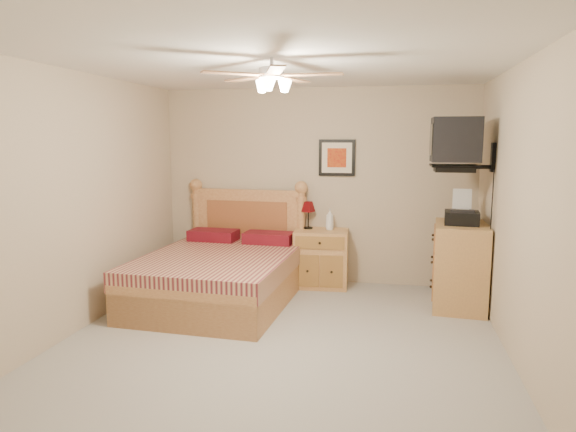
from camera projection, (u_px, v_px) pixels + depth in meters
name	position (u px, v px, depth m)	size (l,w,h in m)	color
floor	(278.00, 347.00, 4.63)	(4.50, 4.50, 0.00)	gray
ceiling	(277.00, 61.00, 4.26)	(4.00, 4.50, 0.04)	white
wall_back	(316.00, 186.00, 6.62)	(4.00, 0.04, 2.50)	tan
wall_front	(166.00, 279.00, 2.27)	(4.00, 0.04, 2.50)	tan
wall_left	(71.00, 204.00, 4.84)	(0.04, 4.50, 2.50)	tan
wall_right	(524.00, 217.00, 4.05)	(0.04, 4.50, 2.50)	tan
bed	(218.00, 245.00, 5.80)	(1.57, 2.06, 1.33)	#AA683D
nightstand	(321.00, 258.00, 6.50)	(0.66, 0.50, 0.72)	#BB7243
table_lamp	(308.00, 215.00, 6.54)	(0.19, 0.19, 0.35)	#530407
lotion_bottle	(330.00, 219.00, 6.46)	(0.10, 0.10, 0.27)	white
framed_picture	(337.00, 158.00, 6.50)	(0.46, 0.04, 0.46)	black
dresser	(460.00, 266.00, 5.67)	(0.55, 0.80, 0.94)	#A47548
fax_machine	(462.00, 207.00, 5.54)	(0.35, 0.38, 0.38)	black
magazine_lower	(459.00, 218.00, 5.89)	(0.20, 0.27, 0.03)	#AC9F8A
magazine_upper	(459.00, 217.00, 5.88)	(0.18, 0.24, 0.02)	tan
wall_tv	(470.00, 144.00, 5.31)	(0.56, 0.46, 0.58)	black
ceiling_fan	(272.00, 75.00, 4.08)	(1.14, 1.14, 0.28)	silver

